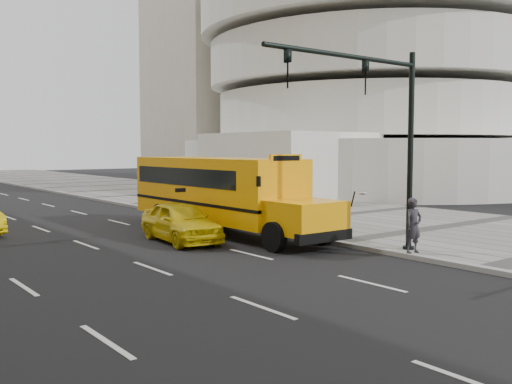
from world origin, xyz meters
TOP-DOWN VIEW (x-y plane):
  - ground at (0.00, 0.00)m, footprint 140.00×140.00m
  - sidewalk_museum at (12.00, 0.00)m, footprint 12.00×140.00m
  - curb_museum at (6.00, 0.00)m, footprint 0.30×140.00m
  - guggenheim at (29.37, 18.51)m, footprint 33.20×42.20m
  - school_bus at (4.50, -0.24)m, footprint 2.96×11.56m
  - taxi_near at (2.00, -1.47)m, footprint 2.15×4.44m
  - pedestrian at (6.17, -8.52)m, footprint 0.67×0.49m
  - traffic_signal at (5.19, -8.02)m, footprint 6.18×0.36m

SIDE VIEW (x-z plane):
  - ground at x=0.00m, z-range 0.00..0.00m
  - sidewalk_museum at x=12.00m, z-range 0.00..0.15m
  - curb_museum at x=6.00m, z-range 0.00..0.15m
  - taxi_near at x=2.00m, z-range 0.00..1.46m
  - pedestrian at x=6.17m, z-range 0.15..1.86m
  - school_bus at x=4.50m, z-range 0.17..3.36m
  - traffic_signal at x=5.19m, z-range 0.89..7.29m
  - guggenheim at x=29.37m, z-range -3.92..31.08m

